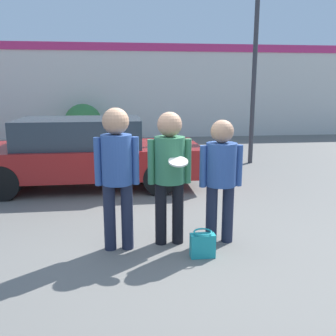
{
  "coord_description": "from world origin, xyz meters",
  "views": [
    {
      "loc": [
        -0.49,
        -4.55,
        2.04
      ],
      "look_at": [
        0.11,
        0.24,
        0.99
      ],
      "focal_mm": 40.0,
      "sensor_mm": 36.0,
      "label": 1
    }
  ],
  "objects": [
    {
      "name": "parked_car_near",
      "position": [
        -1.25,
        3.18,
        0.72
      ],
      "size": [
        4.66,
        1.86,
        1.41
      ],
      "color": "maroon",
      "rests_on": "ground"
    },
    {
      "name": "person_left",
      "position": [
        -0.55,
        -0.02,
        1.09
      ],
      "size": [
        0.55,
        0.38,
        1.8
      ],
      "color": "#1E2338",
      "rests_on": "ground"
    },
    {
      "name": "ground_plane",
      "position": [
        0.0,
        0.0,
        0.0
      ],
      "size": [
        56.0,
        56.0,
        0.0
      ],
      "primitive_type": "plane",
      "color": "#66635E"
    },
    {
      "name": "street_lamp",
      "position": [
        3.18,
        5.12,
        3.14
      ],
      "size": [
        1.06,
        0.35,
        5.07
      ],
      "color": "#38383D",
      "rests_on": "ground"
    },
    {
      "name": "person_right",
      "position": [
        0.78,
        0.04,
        0.98
      ],
      "size": [
        0.56,
        0.39,
        1.63
      ],
      "color": "#1E2338",
      "rests_on": "ground"
    },
    {
      "name": "handbag",
      "position": [
        0.46,
        -0.39,
        0.16
      ],
      "size": [
        0.3,
        0.23,
        0.33
      ],
      "color": "teal",
      "rests_on": "ground"
    },
    {
      "name": "person_middle_with_frisbee",
      "position": [
        0.11,
        0.08,
        1.05
      ],
      "size": [
        0.56,
        0.58,
        1.74
      ],
      "color": "black",
      "rests_on": "ground"
    },
    {
      "name": "shrub",
      "position": [
        -1.89,
        9.83,
        0.71
      ],
      "size": [
        1.41,
        1.41,
        1.41
      ],
      "color": "#387A3D",
      "rests_on": "ground"
    },
    {
      "name": "storefront_building",
      "position": [
        0.0,
        10.72,
        1.88
      ],
      "size": [
        24.0,
        0.22,
        3.69
      ],
      "color": "silver",
      "rests_on": "ground"
    }
  ]
}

